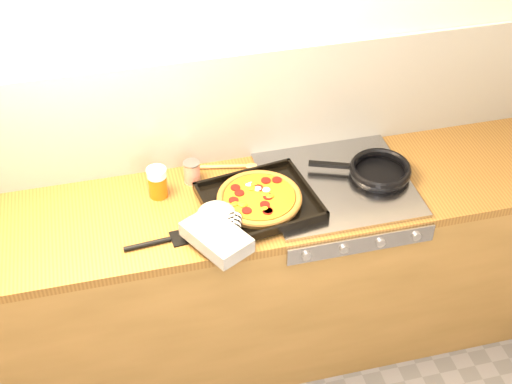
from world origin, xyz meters
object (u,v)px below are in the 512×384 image
object	(u,v)px
tomato_can	(192,172)
juice_glass	(157,182)
pizza_on_tray	(247,208)
frying_pan	(379,170)

from	to	relation	value
tomato_can	juice_glass	size ratio (longest dim) A/B	0.74
pizza_on_tray	tomato_can	size ratio (longest dim) A/B	5.90
juice_glass	pizza_on_tray	bearing A→B (deg)	-33.88
frying_pan	juice_glass	bearing A→B (deg)	173.42
frying_pan	pizza_on_tray	bearing A→B (deg)	-169.52
frying_pan	tomato_can	size ratio (longest dim) A/B	4.56
tomato_can	juice_glass	world-z (taller)	juice_glass
frying_pan	juice_glass	world-z (taller)	juice_glass
frying_pan	tomato_can	world-z (taller)	tomato_can
juice_glass	tomato_can	bearing A→B (deg)	20.69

